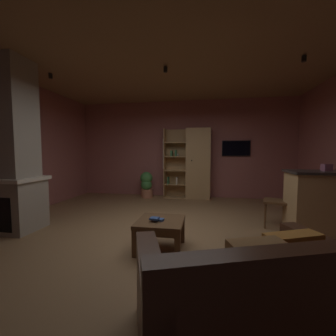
{
  "coord_description": "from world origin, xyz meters",
  "views": [
    {
      "loc": [
        0.66,
        -3.39,
        1.33
      ],
      "look_at": [
        0.0,
        0.4,
        1.05
      ],
      "focal_mm": 22.92,
      "sensor_mm": 36.0,
      "label": 1
    }
  ],
  "objects": [
    {
      "name": "track_light_spot_2",
      "position": [
        2.16,
        0.39,
        2.79
      ],
      "size": [
        0.07,
        0.07,
        0.09
      ],
      "primitive_type": "cylinder",
      "color": "black"
    },
    {
      "name": "table_book_1",
      "position": [
        0.0,
        -0.65,
        0.45
      ],
      "size": [
        0.12,
        0.12,
        0.02
      ],
      "primitive_type": "cube",
      "rotation": [
        0.0,
        0.0,
        -0.14
      ],
      "color": "#2D4C8C",
      "rests_on": "coffee_table"
    },
    {
      "name": "floor",
      "position": [
        0.0,
        0.0,
        -0.01
      ],
      "size": [
        6.35,
        6.12,
        0.02
      ],
      "primitive_type": "cube",
      "color": "olive",
      "rests_on": "ground"
    },
    {
      "name": "window_pane_back",
      "position": [
        -0.34,
        3.06,
        1.28
      ],
      "size": [
        0.57,
        0.01,
        0.91
      ],
      "primitive_type": "cube",
      "color": "white"
    },
    {
      "name": "dining_chair",
      "position": [
        2.0,
        0.63,
        0.53
      ],
      "size": [
        0.52,
        0.52,
        0.92
      ],
      "color": "brown",
      "rests_on": "ground"
    },
    {
      "name": "tissue_box",
      "position": [
        2.53,
        0.33,
        1.09
      ],
      "size": [
        0.13,
        0.13,
        0.11
      ],
      "primitive_type": "cube",
      "rotation": [
        0.0,
        0.0,
        0.09
      ],
      "color": "#995972",
      "rests_on": "kitchen_bar_counter"
    },
    {
      "name": "leather_couch",
      "position": [
        0.97,
        -1.93,
        0.3
      ],
      "size": [
        1.7,
        1.34,
        0.84
      ],
      "color": "#4C2D1E",
      "rests_on": "ground"
    },
    {
      "name": "stone_fireplace",
      "position": [
        -2.63,
        -0.28,
        1.29
      ],
      "size": [
        1.04,
        0.74,
        2.86
      ],
      "color": "gray",
      "rests_on": "ground"
    },
    {
      "name": "wall_back",
      "position": [
        0.0,
        3.09,
        1.43
      ],
      "size": [
        6.47,
        0.06,
        2.86
      ],
      "primitive_type": "cube",
      "color": "#9E5B56",
      "rests_on": "ground"
    },
    {
      "name": "track_light_spot_1",
      "position": [
        -0.05,
        0.45,
        2.79
      ],
      "size": [
        0.07,
        0.07,
        0.09
      ],
      "primitive_type": "cylinder",
      "color": "black"
    },
    {
      "name": "wall_mounted_tv",
      "position": [
        1.52,
        3.03,
        1.45
      ],
      "size": [
        0.78,
        0.06,
        0.44
      ],
      "color": "black"
    },
    {
      "name": "potted_floor_plant",
      "position": [
        -1.04,
        2.67,
        0.4
      ],
      "size": [
        0.37,
        0.38,
        0.76
      ],
      "color": "#B77051",
      "rests_on": "ground"
    },
    {
      "name": "table_book_0",
      "position": [
        0.06,
        -0.61,
        0.42
      ],
      "size": [
        0.13,
        0.11,
        0.03
      ],
      "primitive_type": "cube",
      "rotation": [
        0.0,
        0.0,
        -0.29
      ],
      "color": "#2D4C8C",
      "rests_on": "coffee_table"
    },
    {
      "name": "ceiling",
      "position": [
        0.0,
        0.0,
        2.87
      ],
      "size": [
        6.35,
        6.12,
        0.02
      ],
      "primitive_type": "cube",
      "color": "#8E6B47"
    },
    {
      "name": "bookshelf_cabinet",
      "position": [
        0.37,
        2.82,
        1.0
      ],
      "size": [
        1.32,
        0.41,
        2.01
      ],
      "color": "tan",
      "rests_on": "ground"
    },
    {
      "name": "track_light_spot_0",
      "position": [
        -2.28,
        0.38,
        2.79
      ],
      "size": [
        0.07,
        0.07,
        0.09
      ],
      "primitive_type": "cylinder",
      "color": "black"
    },
    {
      "name": "coffee_table",
      "position": [
        0.07,
        -0.58,
        0.32
      ],
      "size": [
        0.62,
        0.63,
        0.41
      ],
      "color": "brown",
      "rests_on": "ground"
    }
  ]
}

